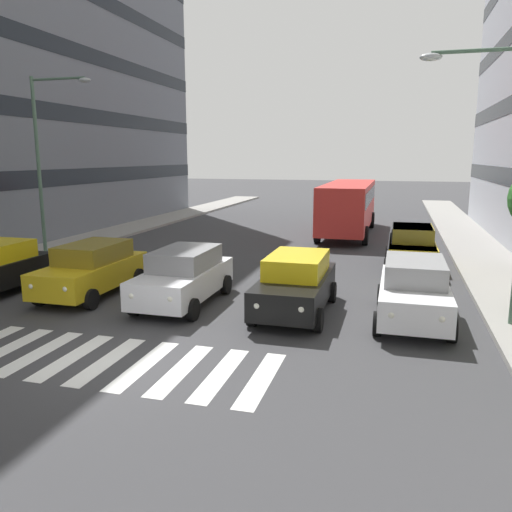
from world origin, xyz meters
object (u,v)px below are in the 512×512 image
at_px(car_2, 184,276).
at_px(car_3, 92,269).
at_px(bus_behind_traffic, 349,203).
at_px(car_0, 414,290).
at_px(street_lamp_left, 508,158).
at_px(car_1, 296,283).
at_px(car_row2_0, 411,247).
at_px(car_row2_1, 412,247).
at_px(street_lamp_right, 46,149).

height_order(car_2, car_3, same).
relative_size(car_3, bus_behind_traffic, 0.42).
height_order(car_0, street_lamp_left, street_lamp_left).
bearing_deg(car_1, bus_behind_traffic, -90.00).
bearing_deg(car_row2_0, car_0, 89.43).
distance_m(car_0, car_3, 10.20).
bearing_deg(car_row2_1, car_3, 34.84).
distance_m(car_row2_0, car_row2_1, 0.05).
distance_m(car_2, car_row2_0, 10.08).
bearing_deg(car_2, street_lamp_left, -179.32).
distance_m(bus_behind_traffic, street_lamp_left, 17.04).
bearing_deg(street_lamp_left, car_3, -0.16).
relative_size(bus_behind_traffic, street_lamp_right, 1.35).
height_order(car_row2_0, street_lamp_left, street_lamp_left).
relative_size(car_row2_1, street_lamp_right, 0.57).
relative_size(car_0, street_lamp_right, 0.57).
xyz_separation_m(car_2, car_row2_0, (-6.93, -7.33, 0.00)).
xyz_separation_m(car_row2_0, car_row2_1, (-0.05, 0.01, 0.00)).
xyz_separation_m(car_2, car_3, (3.34, -0.14, 0.00)).
xyz_separation_m(car_0, car_1, (3.31, 0.12, 0.00)).
bearing_deg(street_lamp_left, car_2, 0.68).
xyz_separation_m(car_0, car_2, (6.85, 0.13, 0.00)).
bearing_deg(car_3, street_lamp_left, 179.84).
bearing_deg(car_0, car_row2_1, -90.93).
bearing_deg(car_0, car_2, 1.05).
bearing_deg(bus_behind_traffic, car_1, 90.00).
height_order(car_2, bus_behind_traffic, bus_behind_traffic).
bearing_deg(car_1, car_row2_1, -115.12).
relative_size(car_0, bus_behind_traffic, 0.42).
distance_m(car_1, bus_behind_traffic, 16.08).
relative_size(car_row2_0, street_lamp_right, 0.57).
distance_m(car_row2_0, street_lamp_right, 16.20).
distance_m(car_2, street_lamp_right, 10.81).
height_order(street_lamp_left, street_lamp_right, street_lamp_right).
distance_m(car_1, car_row2_1, 8.08).
xyz_separation_m(car_1, street_lamp_left, (-5.39, -0.10, 3.61)).
xyz_separation_m(car_row2_1, street_lamp_left, (-1.96, 7.21, 3.61)).
height_order(car_0, car_row2_1, same).
xyz_separation_m(car_1, street_lamp_right, (12.17, -5.16, 3.96)).
relative_size(car_3, car_row2_0, 1.00).
xyz_separation_m(car_1, car_2, (3.54, 0.01, 0.00)).
relative_size(car_0, car_row2_1, 1.00).
bearing_deg(street_lamp_left, car_0, -0.56).
height_order(car_0, street_lamp_right, street_lamp_right).
bearing_deg(street_lamp_left, car_row2_1, -74.81).
distance_m(car_0, car_row2_1, 7.19).
height_order(car_0, bus_behind_traffic, bus_behind_traffic).
distance_m(car_3, car_row2_1, 12.57).
bearing_deg(bus_behind_traffic, car_row2_0, 111.17).
distance_m(car_3, street_lamp_left, 12.79).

